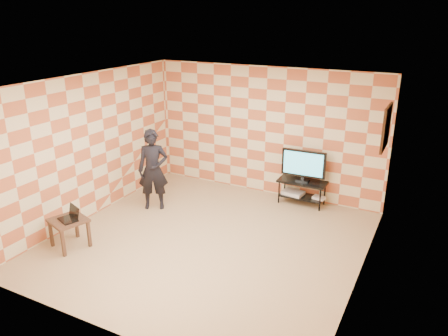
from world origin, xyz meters
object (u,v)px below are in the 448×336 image
Objects in this scene: side_table at (69,224)px; tv_stand at (302,187)px; tv at (304,164)px; person at (153,170)px.

tv_stand is at bearing 49.80° from side_table.
tv_stand is 4.50m from side_table.
tv_stand is 0.49m from tv.
person is (0.34, 1.91, 0.39)m from side_table.
tv is at bearing 0.86° from person.
person is (-2.56, -1.52, 0.44)m from tv_stand.
person is at bearing -149.32° from tv_stand.
side_table is at bearing -130.20° from tv_stand.
tv_stand is 3.01m from person.
side_table is 0.42× the size of person.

